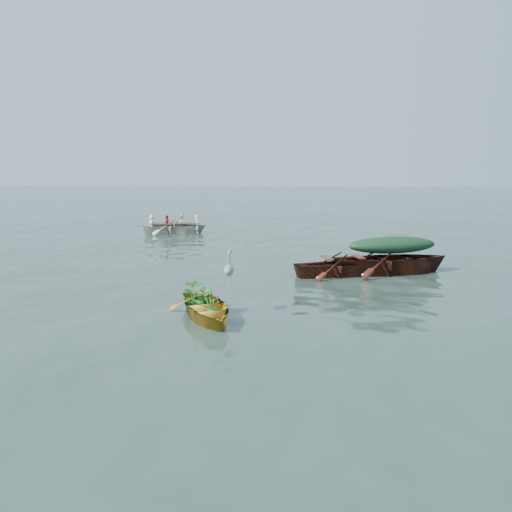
{
  "coord_description": "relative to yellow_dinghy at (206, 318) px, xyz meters",
  "views": [
    {
      "loc": [
        1.75,
        -11.65,
        3.27
      ],
      "look_at": [
        0.61,
        3.64,
        0.5
      ],
      "focal_mm": 35.0,
      "sensor_mm": 36.0,
      "label": 1
    }
  ],
  "objects": [
    {
      "name": "heron",
      "position": [
        0.48,
        0.27,
        0.87
      ],
      "size": [
        0.42,
        0.48,
        0.92
      ],
      "primitive_type": null,
      "rotation": [
        0.0,
        0.0,
        0.43
      ],
      "color": "#979A9F",
      "rests_on": "yellow_dinghy"
    },
    {
      "name": "rowers",
      "position": [
        -3.88,
        13.4,
        0.88
      ],
      "size": [
        3.12,
        1.67,
        0.76
      ],
      "primitive_type": "imported",
      "rotation": [
        0.0,
        0.0,
        1.76
      ],
      "color": "white",
      "rests_on": "rowed_boat"
    },
    {
      "name": "dinghy_weeds",
      "position": [
        -0.2,
        0.51,
        0.71
      ],
      "size": [
        1.01,
        1.11,
        0.6
      ],
      "primitive_type": "imported",
      "rotation": [
        0.0,
        0.0,
        0.43
      ],
      "color": "#23701D",
      "rests_on": "yellow_dinghy"
    },
    {
      "name": "rowed_boat",
      "position": [
        -3.88,
        13.4,
        0.0
      ],
      "size": [
        4.39,
        2.03,
        1.0
      ],
      "primitive_type": "imported",
      "rotation": [
        0.0,
        0.0,
        1.76
      ],
      "color": "silver",
      "rests_on": "ground"
    },
    {
      "name": "green_tarp_boat",
      "position": [
        4.91,
        4.92,
        0.0
      ],
      "size": [
        5.34,
        2.87,
        1.24
      ],
      "primitive_type": "imported",
      "rotation": [
        0.0,
        0.0,
        1.84
      ],
      "color": "#4D1D12",
      "rests_on": "ground"
    },
    {
      "name": "green_tarp_cover",
      "position": [
        4.91,
        4.92,
        0.88
      ],
      "size": [
        2.94,
        1.58,
        0.52
      ],
      "primitive_type": "ellipsoid",
      "rotation": [
        0.0,
        0.0,
        1.84
      ],
      "color": "#17391D",
      "rests_on": "green_tarp_boat"
    },
    {
      "name": "oars",
      "position": [
        -3.88,
        13.4,
        0.53
      ],
      "size": [
        1.07,
        2.67,
        0.06
      ],
      "primitive_type": null,
      "rotation": [
        0.0,
        0.0,
        1.76
      ],
      "color": "olive",
      "rests_on": "rowed_boat"
    },
    {
      "name": "yellow_dinghy",
      "position": [
        0.0,
        0.0,
        0.0
      ],
      "size": [
        2.48,
        3.35,
        0.82
      ],
      "primitive_type": "imported",
      "rotation": [
        0.0,
        0.0,
        0.43
      ],
      "color": "gold",
      "rests_on": "ground"
    },
    {
      "name": "ground",
      "position": [
        0.12,
        1.26,
        0.0
      ],
      "size": [
        140.0,
        140.0,
        0.0
      ],
      "primitive_type": "plane",
      "color": "#31443A",
      "rests_on": "ground"
    },
    {
      "name": "open_wooden_boat",
      "position": [
        3.38,
        4.51,
        0.0
      ],
      "size": [
        4.3,
        2.34,
        0.94
      ],
      "primitive_type": "imported",
      "rotation": [
        0.0,
        0.0,
        1.84
      ],
      "color": "#5C2217",
      "rests_on": "ground"
    },
    {
      "name": "thwart_benches",
      "position": [
        3.38,
        4.51,
        0.49
      ],
      "size": [
        2.18,
        1.29,
        0.04
      ],
      "primitive_type": null,
      "rotation": [
        0.0,
        0.0,
        1.84
      ],
      "color": "#4D1D12",
      "rests_on": "open_wooden_boat"
    }
  ]
}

